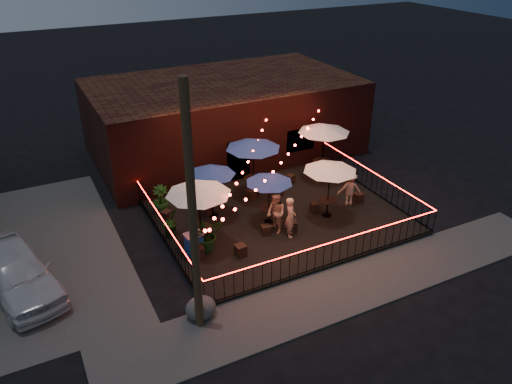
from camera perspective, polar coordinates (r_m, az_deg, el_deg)
ground at (r=20.25m, az=5.31°, el=-5.69°), size 110.00×110.00×0.00m
patio at (r=21.65m, az=2.55°, el=-2.92°), size 10.00×8.00×0.15m
sidewalk at (r=18.12m, az=10.79°, el=-10.64°), size 18.00×2.50×0.05m
brick_building at (r=27.76m, az=-3.67°, el=8.60°), size 14.00×8.00×4.00m
utility_pole at (r=14.11m, az=-7.24°, el=-2.87°), size 0.26×0.26×8.00m
fence_front at (r=18.52m, az=8.66°, el=-7.00°), size 10.00×0.04×1.04m
fence_left at (r=19.72m, az=-10.26°, el=-4.79°), size 0.04×8.00×1.04m
fence_right at (r=23.95m, az=13.08°, el=1.14°), size 0.04×8.00×1.04m
festoon_lights at (r=19.83m, az=0.57°, el=2.06°), size 10.02×8.72×1.32m
cafe_table_0 at (r=18.49m, az=-6.61°, el=0.21°), size 2.91×2.91×2.71m
cafe_table_1 at (r=20.75m, az=-5.18°, el=2.33°), size 2.67×2.67×2.29m
cafe_table_2 at (r=20.26m, az=1.51°, el=1.39°), size 2.02×2.02×2.16m
cafe_table_3 at (r=22.24m, az=-0.32°, el=5.40°), size 2.91×2.91×2.74m
cafe_table_4 at (r=20.80m, az=8.48°, el=2.75°), size 2.82×2.82×2.49m
cafe_table_5 at (r=24.22m, az=7.78°, el=7.15°), size 3.29×3.29×2.77m
bistro_chair_0 at (r=18.99m, az=-6.59°, el=-6.86°), size 0.49×0.49×0.49m
bistro_chair_1 at (r=19.01m, az=-1.79°, el=-6.68°), size 0.41×0.41×0.45m
bistro_chair_2 at (r=21.51m, az=-10.17°, el=-2.69°), size 0.50×0.50×0.45m
bistro_chair_3 at (r=21.69m, az=-5.52°, el=-2.09°), size 0.47×0.47×0.42m
bistro_chair_4 at (r=20.26m, az=1.11°, el=-4.37°), size 0.40×0.40×0.40m
bistro_chair_5 at (r=20.51m, az=4.14°, el=-3.90°), size 0.50×0.50×0.46m
bistro_chair_6 at (r=22.81m, az=-0.57°, el=-0.30°), size 0.49×0.49×0.46m
bistro_chair_7 at (r=23.20m, az=2.54°, el=0.20°), size 0.44×0.44×0.47m
bistro_chair_8 at (r=22.01m, az=6.68°, el=-1.72°), size 0.45×0.45×0.40m
bistro_chair_9 at (r=23.03m, az=11.61°, el=-0.64°), size 0.40×0.40×0.45m
bistro_chair_10 at (r=24.37m, az=3.95°, el=1.52°), size 0.44×0.44×0.41m
bistro_chair_11 at (r=24.64m, az=7.64°, el=1.77°), size 0.50×0.50×0.51m
patron_a at (r=19.88m, az=3.95°, el=-2.88°), size 0.62×0.74×1.72m
patron_b at (r=20.10m, az=2.28°, el=-2.43°), size 0.73×0.90×1.74m
patron_c at (r=22.48m, az=10.64°, el=0.41°), size 1.19×0.91×1.62m
potted_shrub_a at (r=19.20m, az=-5.68°, el=-4.80°), size 1.25×1.09×1.36m
potted_shrub_b at (r=20.27m, az=-9.67°, el=-3.28°), size 0.87×0.79×1.30m
potted_shrub_c at (r=22.02m, az=-10.84°, el=-0.82°), size 0.76×0.76×1.22m
cooler at (r=19.15m, az=-7.10°, el=-5.83°), size 0.70×0.53×0.88m
boulder at (r=16.55m, az=-6.34°, el=-13.05°), size 1.17×1.08×0.74m
car_white at (r=18.99m, az=-25.58°, el=-8.28°), size 3.08×5.12×1.63m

